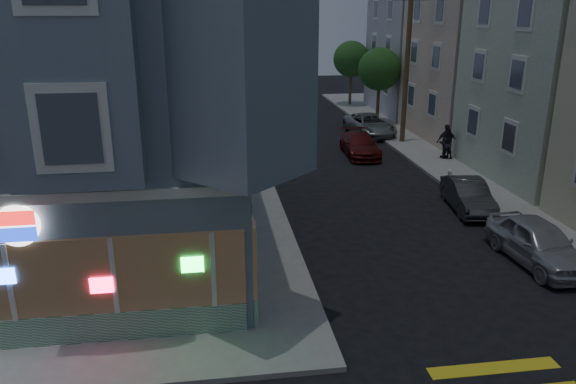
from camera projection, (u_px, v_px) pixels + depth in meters
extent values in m
cube|color=gray|center=(573.00, 140.00, 35.61)|extent=(24.00, 42.00, 0.15)
cube|color=slate|center=(23.00, 86.00, 18.63)|extent=(14.00, 14.00, 11.00)
cube|color=silver|center=(30.00, 135.00, 19.15)|extent=(14.30, 14.30, 0.25)
cylinder|color=white|center=(17.00, 226.00, 12.86)|extent=(1.00, 0.12, 1.00)
cube|color=tan|center=(515.00, 64.00, 35.57)|extent=(12.00, 8.60, 9.00)
cube|color=#9894A3|center=(456.00, 43.00, 43.78)|extent=(12.00, 8.60, 10.50)
cylinder|color=#4C3826|center=(407.00, 68.00, 33.60)|extent=(0.30, 0.30, 9.00)
cylinder|color=#4C3826|center=(378.00, 100.00, 40.18)|extent=(0.24, 0.24, 3.20)
sphere|color=#234719|center=(380.00, 69.00, 39.49)|extent=(3.00, 3.00, 3.00)
cylinder|color=#4C3826|center=(350.00, 85.00, 47.69)|extent=(0.24, 0.24, 3.20)
sphere|color=#234719|center=(351.00, 59.00, 47.00)|extent=(3.00, 3.00, 3.00)
imported|color=black|center=(446.00, 144.00, 30.87)|extent=(0.93, 0.79, 1.66)
imported|color=#24232B|center=(446.00, 141.00, 30.84)|extent=(1.13, 0.51, 1.90)
imported|color=#ADAEB5|center=(538.00, 242.00, 18.58)|extent=(1.95, 4.42, 1.48)
imported|color=#343638|center=(468.00, 195.00, 23.49)|extent=(1.87, 4.05, 1.29)
imported|color=#5C1615|center=(360.00, 145.00, 32.06)|extent=(1.99, 4.46, 1.27)
imported|color=gray|center=(370.00, 125.00, 37.21)|extent=(2.80, 5.16, 1.37)
cylinder|color=black|center=(234.00, 217.00, 14.76)|extent=(0.18, 0.18, 5.53)
cube|color=black|center=(232.00, 139.00, 13.85)|extent=(0.36, 0.32, 1.16)
sphere|color=black|center=(232.00, 125.00, 13.56)|extent=(0.22, 0.22, 0.22)
sphere|color=black|center=(232.00, 140.00, 13.68)|extent=(0.22, 0.22, 0.22)
sphere|color=#19F23F|center=(233.00, 155.00, 13.80)|extent=(0.22, 0.22, 0.22)
cube|color=black|center=(245.00, 209.00, 14.52)|extent=(0.36, 0.23, 0.35)
cube|color=#FF2614|center=(245.00, 210.00, 14.40)|extent=(0.24, 0.02, 0.24)
cylinder|color=white|center=(450.00, 178.00, 26.64)|extent=(0.21, 0.21, 0.53)
sphere|color=white|center=(450.00, 172.00, 26.54)|extent=(0.23, 0.23, 0.23)
cylinder|color=white|center=(450.00, 177.00, 26.62)|extent=(0.40, 0.11, 0.11)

